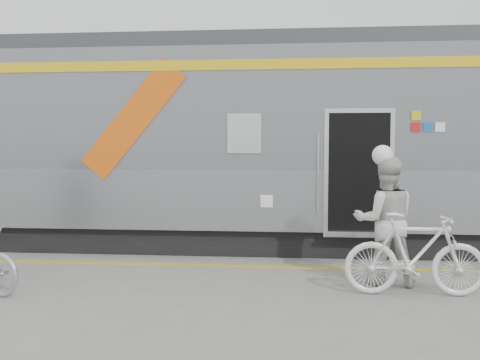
# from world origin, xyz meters

# --- Properties ---
(ground) EXTENTS (90.00, 90.00, 0.00)m
(ground) POSITION_xyz_m (0.00, 0.00, 0.00)
(ground) COLOR slate
(ground) RESTS_ON ground
(train) EXTENTS (24.00, 3.17, 4.10)m
(train) POSITION_xyz_m (0.50, 4.19, 2.05)
(train) COLOR black
(train) RESTS_ON ground
(safety_strip) EXTENTS (24.00, 0.12, 0.01)m
(safety_strip) POSITION_xyz_m (0.00, 2.15, 0.00)
(safety_strip) COLOR gold
(safety_strip) RESTS_ON ground
(woman) EXTENTS (0.92, 0.72, 1.88)m
(woman) POSITION_xyz_m (2.87, 1.24, 0.94)
(woman) COLOR beige
(woman) RESTS_ON ground
(bicycle_right) EXTENTS (1.90, 0.55, 1.14)m
(bicycle_right) POSITION_xyz_m (3.17, 0.69, 0.57)
(bicycle_right) COLOR silver
(bicycle_right) RESTS_ON ground
(helmet_woman) EXTENTS (0.30, 0.30, 0.30)m
(helmet_woman) POSITION_xyz_m (2.87, 1.24, 2.03)
(helmet_woman) COLOR white
(helmet_woman) RESTS_ON woman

